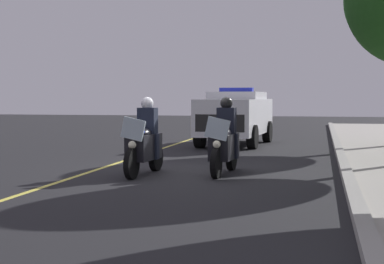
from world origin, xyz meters
TOP-DOWN VIEW (x-y plane):
  - ground_plane at (0.00, 0.00)m, footprint 80.00×80.00m
  - curb_strip at (0.00, 3.50)m, footprint 48.00×0.24m
  - lane_stripe_center at (0.00, -2.22)m, footprint 48.00×0.12m
  - police_motorcycle_lead_left at (0.69, -0.85)m, footprint 2.14×0.61m
  - police_motorcycle_lead_right at (0.20, 0.85)m, footprint 2.14×0.61m
  - police_suv at (-7.93, -0.04)m, footprint 5.02×2.35m

SIDE VIEW (x-z plane):
  - ground_plane at x=0.00m, z-range 0.00..0.00m
  - lane_stripe_center at x=0.00m, z-range 0.00..0.01m
  - curb_strip at x=0.00m, z-range 0.00..0.15m
  - police_motorcycle_lead_left at x=0.69m, z-range -0.16..1.56m
  - police_motorcycle_lead_right at x=0.20m, z-range -0.16..1.56m
  - police_suv at x=-7.93m, z-range 0.04..2.09m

